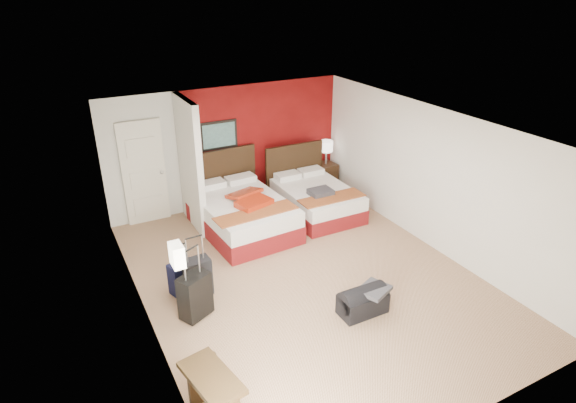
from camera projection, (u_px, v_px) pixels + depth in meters
ground at (305, 277)px, 7.84m from camera, size 6.50×6.50×0.00m
room_walls at (189, 191)px, 7.85m from camera, size 5.02×6.52×2.50m
red_accent_panel at (261, 142)px, 10.22m from camera, size 3.50×0.04×2.50m
partition_wall at (190, 165)px, 8.98m from camera, size 0.12×1.20×2.50m
entry_door at (144, 173)px, 9.23m from camera, size 0.82×0.06×2.05m
bed_left at (243, 215)px, 9.15m from camera, size 1.62×2.21×0.64m
bed_right at (317, 201)px, 9.85m from camera, size 1.30×1.85×0.55m
red_suitcase_open at (249, 199)px, 8.95m from camera, size 0.84×1.00×0.11m
jacket_bundle at (321, 192)px, 9.43m from camera, size 0.45×0.36×0.11m
nightstand at (325, 176)px, 10.99m from camera, size 0.46×0.46×0.61m
table_lamp at (326, 153)px, 10.75m from camera, size 0.39×0.39×0.53m
suitcase_black at (195, 297)px, 6.79m from camera, size 0.52×0.44×0.66m
suitcase_charcoal at (197, 279)px, 7.26m from camera, size 0.42×0.28×0.60m
suitcase_navy at (182, 279)px, 7.34m from camera, size 0.42×0.33×0.51m
duffel_bag at (363, 302)px, 6.94m from camera, size 0.70×0.37×0.35m
jacket_draped at (374, 290)px, 6.87m from camera, size 0.54×0.51×0.06m
desk at (213, 399)px, 5.15m from camera, size 0.54×0.86×0.67m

